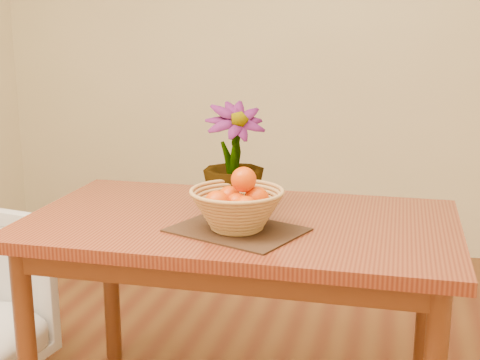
# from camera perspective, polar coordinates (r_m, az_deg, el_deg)

# --- Properties ---
(wall_back) EXTENTS (4.00, 0.02, 2.70)m
(wall_back) POSITION_cam_1_polar(r_m,az_deg,el_deg) (4.02, 6.70, 12.96)
(wall_back) COLOR #FFF0C2
(wall_back) RESTS_ON floor
(table) EXTENTS (1.40, 0.80, 0.75)m
(table) POSITION_cam_1_polar(r_m,az_deg,el_deg) (2.22, 0.02, -5.47)
(table) COLOR maroon
(table) RESTS_ON floor
(placemat) EXTENTS (0.46, 0.40, 0.01)m
(placemat) POSITION_cam_1_polar(r_m,az_deg,el_deg) (2.06, -0.26, -4.29)
(placemat) COLOR #321E12
(placemat) RESTS_ON table
(wicker_basket) EXTENTS (0.29, 0.29, 0.12)m
(wicker_basket) POSITION_cam_1_polar(r_m,az_deg,el_deg) (2.04, -0.26, -2.65)
(wicker_basket) COLOR #B4894B
(wicker_basket) RESTS_ON placemat
(orange_pile) EXTENTS (0.18, 0.18, 0.14)m
(orange_pile) POSITION_cam_1_polar(r_m,az_deg,el_deg) (2.04, -0.15, -1.51)
(orange_pile) COLOR #D24C03
(orange_pile) RESTS_ON wicker_basket
(potted_plant) EXTENTS (0.28, 0.28, 0.37)m
(potted_plant) POSITION_cam_1_polar(r_m,az_deg,el_deg) (2.22, -0.54, 1.86)
(potted_plant) COLOR #134513
(potted_plant) RESTS_ON table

